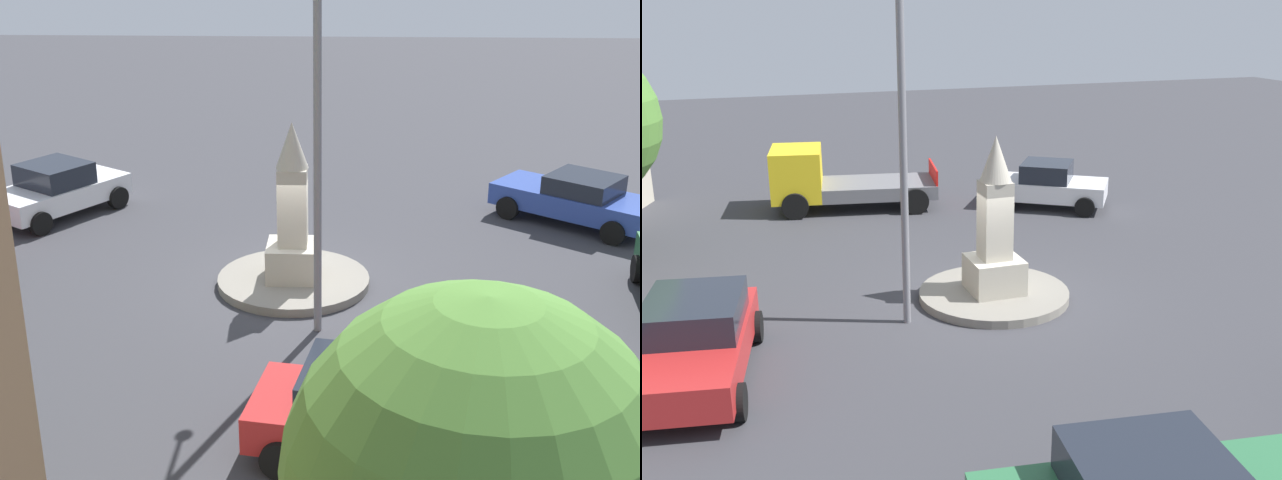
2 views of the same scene
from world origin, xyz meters
TOP-DOWN VIEW (x-y plane):
  - ground_plane at (0.00, 0.00)m, footprint 80.00×80.00m
  - traffic_island at (0.00, 0.00)m, footprint 3.48×3.48m
  - monument at (0.00, 0.00)m, footprint 1.18×1.18m
  - streetlamp at (-2.25, -0.64)m, footprint 2.92×0.28m
  - car_white_parked_right at (4.56, 6.90)m, footprint 4.19×3.64m
  - car_blue_parked_left at (4.39, -7.41)m, footprint 4.04×4.46m
  - car_red_near_island at (-6.52, -1.82)m, footprint 2.61×4.52m
  - tree_mid_cluster at (-12.26, -2.32)m, footprint 3.22×3.22m

SIDE VIEW (x-z plane):
  - ground_plane at x=0.00m, z-range 0.00..0.00m
  - traffic_island at x=0.00m, z-range 0.00..0.20m
  - car_blue_parked_left at x=4.39m, z-range 0.02..1.41m
  - car_white_parked_right at x=4.56m, z-range 0.00..1.50m
  - car_red_near_island at x=-6.52m, z-range 0.02..1.53m
  - monument at x=0.00m, z-range -0.21..3.41m
  - tree_mid_cluster at x=-12.26m, z-range 1.10..6.54m
  - streetlamp at x=-2.25m, z-range 0.75..8.25m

